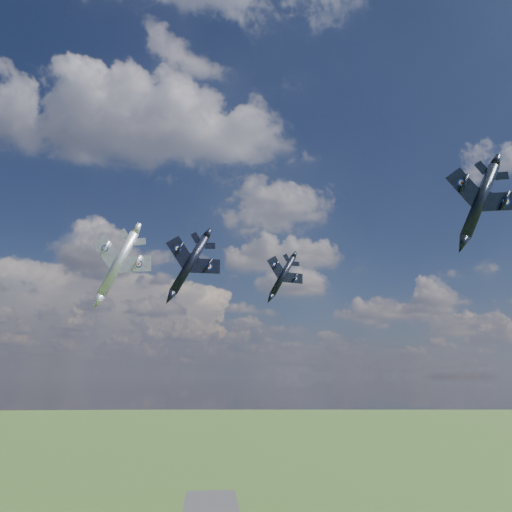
{
  "coord_description": "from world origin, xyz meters",
  "views": [
    {
      "loc": [
        -3.22,
        -63.9,
        64.1
      ],
      "look_at": [
        4.14,
        13.88,
        83.07
      ],
      "focal_mm": 35.0,
      "sensor_mm": 36.0,
      "label": 1
    }
  ],
  "objects_px": {
    "jet_lead_navy": "(190,264)",
    "jet_right_navy": "(480,201)",
    "jet_left_silver": "(118,264)",
    "jet_high_navy": "(283,276)"
  },
  "relations": [
    {
      "from": "jet_lead_navy",
      "to": "jet_high_navy",
      "type": "distance_m",
      "value": 33.13
    },
    {
      "from": "jet_lead_navy",
      "to": "jet_right_navy",
      "type": "height_order",
      "value": "jet_right_navy"
    },
    {
      "from": "jet_left_silver",
      "to": "jet_lead_navy",
      "type": "bearing_deg",
      "value": -27.12
    },
    {
      "from": "jet_high_navy",
      "to": "jet_left_silver",
      "type": "distance_m",
      "value": 36.07
    },
    {
      "from": "jet_lead_navy",
      "to": "jet_left_silver",
      "type": "xyz_separation_m",
      "value": [
        -12.02,
        7.88,
        1.59
      ]
    },
    {
      "from": "jet_high_navy",
      "to": "jet_left_silver",
      "type": "xyz_separation_m",
      "value": [
        -30.25,
        -19.5,
        -2.38
      ]
    },
    {
      "from": "jet_right_navy",
      "to": "jet_high_navy",
      "type": "distance_m",
      "value": 50.03
    },
    {
      "from": "jet_lead_navy",
      "to": "jet_high_navy",
      "type": "bearing_deg",
      "value": 49.54
    },
    {
      "from": "jet_right_navy",
      "to": "jet_left_silver",
      "type": "bearing_deg",
      "value": 157.58
    },
    {
      "from": "jet_high_navy",
      "to": "jet_left_silver",
      "type": "height_order",
      "value": "jet_high_navy"
    }
  ]
}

